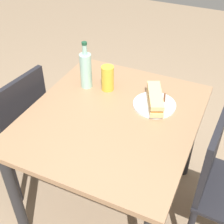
% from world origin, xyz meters
% --- Properties ---
extents(ground_plane, '(8.00, 8.00, 0.00)m').
position_xyz_m(ground_plane, '(0.00, 0.00, 0.00)').
color(ground_plane, '#8C755B').
extents(dining_table, '(1.00, 0.88, 0.73)m').
position_xyz_m(dining_table, '(0.00, 0.00, 0.61)').
color(dining_table, '#997251').
rests_on(dining_table, ground).
extents(chair_near, '(0.44, 0.44, 0.85)m').
position_xyz_m(chair_near, '(0.07, -0.63, 0.49)').
color(chair_near, black).
rests_on(chair_near, ground).
extents(plate_near, '(0.23, 0.23, 0.01)m').
position_xyz_m(plate_near, '(-0.17, 0.18, 0.74)').
color(plate_near, white).
rests_on(plate_near, dining_table).
extents(baguette_sandwich_near, '(0.26, 0.16, 0.07)m').
position_xyz_m(baguette_sandwich_near, '(-0.17, 0.18, 0.78)').
color(baguette_sandwich_near, '#DBB77A').
rests_on(baguette_sandwich_near, plate_near).
extents(knife_near, '(0.18, 0.06, 0.01)m').
position_xyz_m(knife_near, '(-0.20, 0.22, 0.75)').
color(knife_near, silver).
rests_on(knife_near, plate_near).
extents(water_bottle, '(0.07, 0.07, 0.29)m').
position_xyz_m(water_bottle, '(-0.19, -0.25, 0.84)').
color(water_bottle, '#99C6B7').
rests_on(water_bottle, dining_table).
extents(beer_glass, '(0.07, 0.07, 0.15)m').
position_xyz_m(beer_glass, '(-0.21, -0.13, 0.81)').
color(beer_glass, gold).
rests_on(beer_glass, dining_table).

